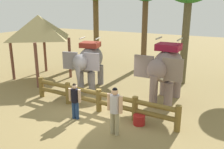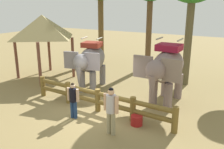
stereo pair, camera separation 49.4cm
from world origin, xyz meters
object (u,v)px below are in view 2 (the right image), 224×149
Objects in this scene: elephant_near_left at (91,61)px; thatched_shelter at (42,27)px; tourist_woman_in_black at (73,98)px; feed_bucket at (137,120)px; elephant_center at (166,69)px; log_fence at (98,98)px; tourist_man_in_blue at (111,108)px.

elephant_near_left is 4.20m from thatched_shelter.
elephant_near_left is at bearing -5.18° from thatched_shelter.
feed_bucket is at bearing 16.58° from tourist_woman_in_black.
thatched_shelter reaches higher than tourist_woman_in_black.
elephant_center reaches higher than feed_bucket.
log_fence is 2.12× the size of elephant_near_left.
thatched_shelter is at bearing 150.69° from tourist_man_in_blue.
elephant_center is 3.07m from feed_bucket.
tourist_woman_in_black is at bearing -35.32° from thatched_shelter.
elephant_center is 2.32× the size of tourist_woman_in_black.
elephant_near_left reaches higher than feed_bucket.
elephant_center reaches higher than elephant_near_left.
thatched_shelter is (-7.35, 4.13, 2.21)m from tourist_man_in_blue.
tourist_man_in_blue reaches higher than feed_bucket.
elephant_near_left is 0.95× the size of elephant_center.
log_fence is at bearing 136.67° from tourist_man_in_blue.
elephant_center is at bearing -0.43° from elephant_near_left.
log_fence is 6.94m from thatched_shelter.
elephant_near_left is at bearing 179.57° from elephant_center.
log_fence is 3.22m from elephant_near_left.
log_fence is 2.16m from tourist_man_in_blue.
log_fence reaches higher than feed_bucket.
tourist_woman_in_black is 2.07m from tourist_man_in_blue.
elephant_center is (4.29, -0.03, 0.14)m from elephant_near_left.
elephant_center is 8.29m from thatched_shelter.
elephant_near_left is at bearing 130.16° from log_fence.
tourist_man_in_blue is (2.03, -0.36, 0.15)m from tourist_woman_in_black.
elephant_near_left is at bearing 132.82° from tourist_man_in_blue.
tourist_man_in_blue is 1.51m from feed_bucket.
elephant_center reaches higher than tourist_man_in_blue.
thatched_shelter reaches higher than log_fence.
elephant_center is 3.90m from tourist_man_in_blue.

